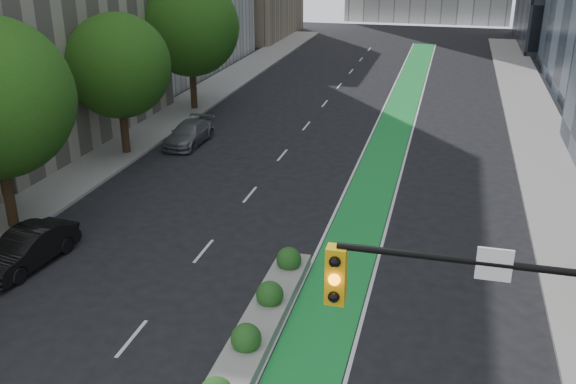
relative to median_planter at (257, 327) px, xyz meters
The scene contains 8 objects.
sidewalk_left 22.18m from the median_planter, 125.89° to the left, with size 3.60×90.00×0.15m, color gray.
sidewalk_right 20.86m from the median_planter, 59.45° to the left, with size 3.60×90.00×0.15m, color gray.
bike_lane_paint 23.04m from the median_planter, 85.52° to the left, with size 2.20×70.00×0.01m, color #1A9339.
tree_midfar 19.84m from the median_planter, 129.19° to the left, with size 5.60×5.60×7.76m.
tree_far 28.29m from the median_planter, 116.05° to the left, with size 6.60×6.60×9.00m.
median_planter is the anchor object (origin of this frame).
parked_car_left_mid 9.84m from the median_planter, 166.66° to the left, with size 1.49×4.28×1.41m, color black.
parked_car_left_far 20.00m from the median_planter, 118.41° to the left, with size 1.81×4.45×1.29m, color slate.
Camera 1 is at (6.26, -8.81, 11.57)m, focal length 40.00 mm.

